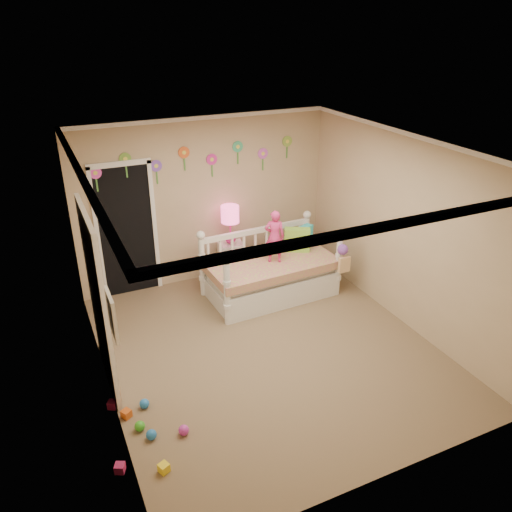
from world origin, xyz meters
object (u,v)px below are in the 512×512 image
daybed (270,263)px  nightstand (231,261)px  child (275,237)px  table_lamp (230,219)px

daybed → nightstand: (-0.35, 0.72, -0.21)m
child → daybed: bearing=-41.7°
daybed → child: bearing=-68.8°
child → nightstand: 1.10m
child → nightstand: (-0.38, 0.79, -0.67)m
daybed → nightstand: 0.83m
daybed → nightstand: size_ratio=3.09×
daybed → table_lamp: (-0.35, 0.72, 0.52)m
daybed → nightstand: bearing=113.5°
nightstand → child: bearing=-56.0°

